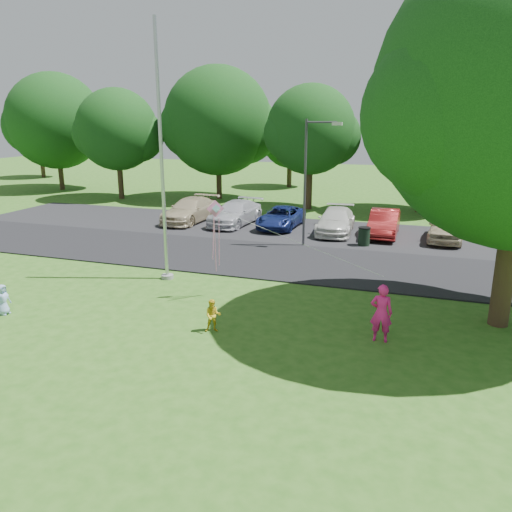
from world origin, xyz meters
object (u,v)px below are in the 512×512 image
(flagpole, at_px, (162,177))
(kite, at_px, (219,222))
(trash_can, at_px, (364,237))
(child_yellow, at_px, (213,316))
(street_lamp, at_px, (310,172))
(child_blue, at_px, (3,300))
(woman, at_px, (381,313))

(flagpole, height_order, kite, flagpole)
(flagpole, xyz_separation_m, trash_can, (7.06, 8.00, -3.66))
(trash_can, relative_size, child_yellow, 0.97)
(street_lamp, height_order, child_blue, street_lamp)
(street_lamp, xyz_separation_m, child_blue, (-7.69, -12.32, -3.30))
(street_lamp, distance_m, trash_can, 4.39)
(street_lamp, bearing_deg, trash_can, 16.25)
(flagpole, xyz_separation_m, child_blue, (-3.35, -5.23, -3.64))
(trash_can, relative_size, child_blue, 0.96)
(child_blue, bearing_deg, flagpole, -31.76)
(kite, bearing_deg, woman, -53.24)
(flagpole, bearing_deg, woman, -20.59)
(trash_can, xyz_separation_m, child_yellow, (-3.16, -12.28, 0.01))
(kite, bearing_deg, child_yellow, -107.49)
(child_blue, bearing_deg, trash_can, -37.35)
(child_yellow, bearing_deg, woman, -11.58)
(street_lamp, height_order, child_yellow, street_lamp)
(street_lamp, relative_size, child_blue, 6.05)
(child_blue, relative_size, kite, 0.17)
(flagpole, bearing_deg, child_yellow, -47.63)
(street_lamp, relative_size, woman, 3.59)
(flagpole, xyz_separation_m, street_lamp, (4.34, 7.08, -0.33))
(flagpole, distance_m, kite, 3.57)
(street_lamp, xyz_separation_m, woman, (4.54, -10.42, -2.94))
(child_blue, distance_m, kite, 7.72)
(woman, height_order, child_yellow, woman)
(child_yellow, relative_size, kite, 0.17)
(woman, relative_size, child_yellow, 1.70)
(flagpole, height_order, trash_can, flagpole)
(child_yellow, height_order, child_blue, child_blue)
(flagpole, relative_size, child_yellow, 9.59)
(street_lamp, xyz_separation_m, kite, (-1.37, -8.57, -0.95))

